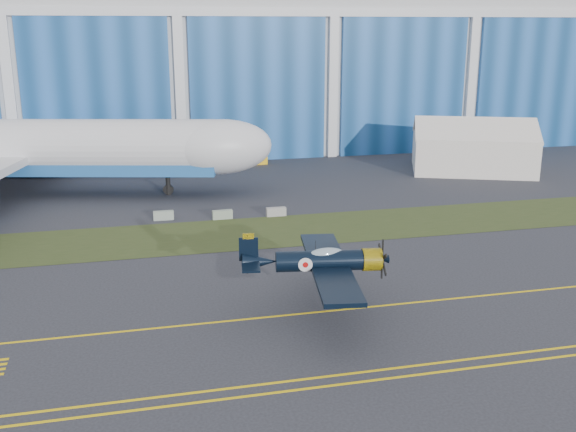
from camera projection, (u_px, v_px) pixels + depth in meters
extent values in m
plane|color=#31323A|center=(242.00, 291.00, 49.26)|extent=(260.00, 260.00, 0.00)
cube|color=#475128|center=(216.00, 235.00, 62.36)|extent=(260.00, 10.00, 0.02)
cube|color=silver|center=(167.00, 49.00, 112.56)|extent=(220.00, 45.00, 30.00)
cube|color=navy|center=(180.00, 92.00, 92.59)|extent=(220.00, 0.60, 20.00)
cube|color=silver|center=(177.00, 11.00, 89.66)|extent=(220.00, 0.70, 1.20)
cube|color=yellow|center=(255.00, 318.00, 44.58)|extent=(200.00, 0.20, 0.02)
cube|color=yellow|center=(289.00, 391.00, 35.69)|extent=(80.00, 0.20, 0.02)
cube|color=yellow|center=(284.00, 382.00, 36.63)|extent=(80.00, 0.20, 0.02)
cube|color=white|center=(78.00, 163.00, 89.17)|extent=(6.00, 3.29, 2.46)
cube|color=yellow|center=(258.00, 159.00, 94.56)|extent=(2.57, 1.68, 1.45)
cube|color=#81A490|center=(499.00, 147.00, 102.71)|extent=(3.51, 2.27, 1.96)
cube|color=#90A092|center=(164.00, 215.00, 67.23)|extent=(2.01, 0.62, 0.90)
cube|color=gray|center=(222.00, 215.00, 67.51)|extent=(2.02, 0.67, 0.90)
cube|color=#9B9997|center=(276.00, 212.00, 68.54)|extent=(2.01, 0.62, 0.90)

